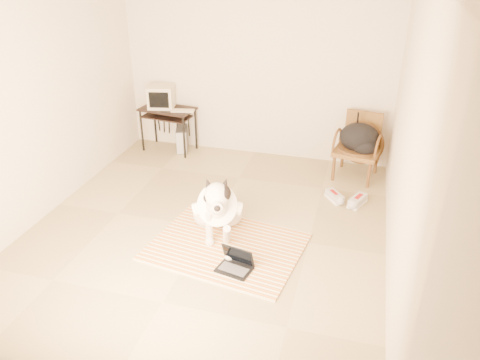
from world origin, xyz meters
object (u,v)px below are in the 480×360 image
at_px(laptop, 236,264).
at_px(computer_desk, 167,115).
at_px(crt_monitor, 161,96).
at_px(pc_tower, 182,139).
at_px(rattan_chair, 358,146).
at_px(backpack, 360,139).
at_px(dog, 218,208).

height_order(laptop, computer_desk, computer_desk).
relative_size(crt_monitor, pc_tower, 1.05).
bearing_deg(pc_tower, computer_desk, -164.48).
relative_size(rattan_chair, backpack, 1.67).
xyz_separation_m(computer_desk, backpack, (2.91, -0.21, 0.00)).
bearing_deg(dog, laptop, -57.09).
bearing_deg(computer_desk, dog, -54.46).
relative_size(laptop, backpack, 0.73).
bearing_deg(backpack, laptop, -113.50).
bearing_deg(laptop, pc_tower, 121.52).
xyz_separation_m(crt_monitor, rattan_chair, (3.00, -0.17, -0.41)).
bearing_deg(pc_tower, backpack, -5.65).
bearing_deg(rattan_chair, pc_tower, 176.11).
distance_m(computer_desk, pc_tower, 0.45).
relative_size(crt_monitor, backpack, 0.83).
distance_m(crt_monitor, pc_tower, 0.73).
distance_m(computer_desk, rattan_chair, 2.90).
xyz_separation_m(dog, pc_tower, (-1.28, 2.12, -0.16)).
xyz_separation_m(laptop, rattan_chair, (1.04, 2.52, 0.37)).
bearing_deg(rattan_chair, computer_desk, 177.44).
distance_m(crt_monitor, backpack, 3.04).
distance_m(dog, backpack, 2.36).
xyz_separation_m(laptop, crt_monitor, (-1.95, 2.70, 0.78)).
xyz_separation_m(pc_tower, backpack, (2.72, -0.27, 0.41)).
height_order(computer_desk, crt_monitor, crt_monitor).
height_order(pc_tower, backpack, backpack).
bearing_deg(dog, backpack, 52.28).
xyz_separation_m(computer_desk, rattan_chair, (2.90, -0.13, -0.14)).
height_order(dog, computer_desk, dog).
relative_size(dog, crt_monitor, 2.44).
bearing_deg(rattan_chair, backpack, -79.77).
bearing_deg(pc_tower, dog, -58.86).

